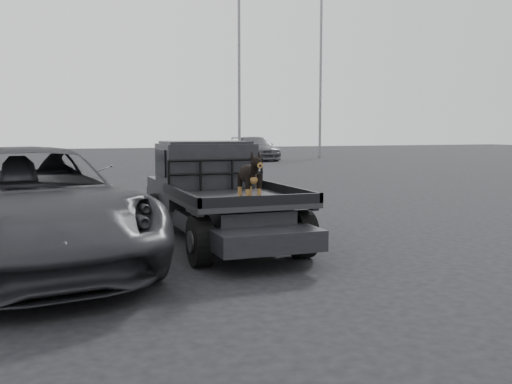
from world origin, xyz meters
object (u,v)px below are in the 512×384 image
object	(u,v)px
floodlight_mid	(239,55)
floodlight_far	(321,45)
flatbed_ute	(220,217)
dog	(249,178)
distant_car_b	(255,148)
parked_suv	(25,206)

from	to	relation	value
floodlight_mid	floodlight_far	size ratio (longest dim) A/B	0.83
flatbed_ute	floodlight_far	size ratio (longest dim) A/B	0.36
flatbed_ute	floodlight_mid	xyz separation A→B (m)	(9.10, 25.54, 6.39)
flatbed_ute	dog	distance (m)	1.91
distant_car_b	floodlight_far	bearing A→B (deg)	11.84
dog	distant_car_b	bearing A→B (deg)	69.40
distant_car_b	floodlight_far	size ratio (longest dim) A/B	0.36
flatbed_ute	distant_car_b	xyz separation A→B (m)	(10.71, 26.94, 0.33)
parked_suv	distant_car_b	xyz separation A→B (m)	(13.94, 27.61, -0.09)
distant_car_b	flatbed_ute	bearing A→B (deg)	-108.99
floodlight_far	distant_car_b	bearing A→B (deg)	-170.85
parked_suv	floodlight_mid	size ratio (longest dim) A/B	0.51
distant_car_b	floodlight_mid	bearing A→B (deg)	-136.35
flatbed_ute	floodlight_far	xyz separation A→B (m)	(16.10, 27.80, 7.65)
flatbed_ute	dog	xyz separation A→B (m)	(-0.06, -1.72, 0.83)
flatbed_ute	floodlight_far	bearing A→B (deg)	59.93
dog	distant_car_b	size ratio (longest dim) A/B	0.14
flatbed_ute	floodlight_mid	size ratio (longest dim) A/B	0.43
distant_car_b	floodlight_mid	xyz separation A→B (m)	(-1.61, -1.40, 6.06)
floodlight_mid	dog	bearing A→B (deg)	-108.58
parked_suv	distant_car_b	world-z (taller)	parked_suv
parked_suv	floodlight_mid	distance (m)	29.58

